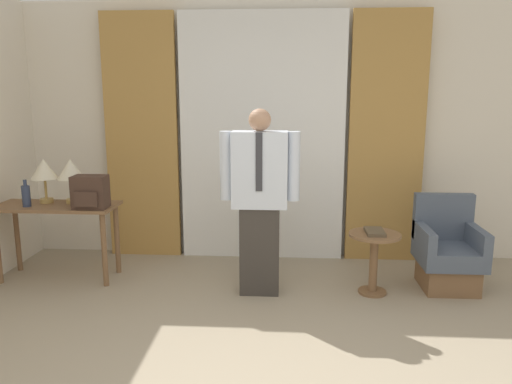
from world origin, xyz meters
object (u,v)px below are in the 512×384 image
(bottle_near_edge, at_px, (26,195))
(armchair, at_px, (447,254))
(table_lamp_left, at_px, (44,171))
(side_table, at_px, (374,253))
(book, at_px, (375,232))
(desk, at_px, (57,218))
(table_lamp_right, at_px, (71,171))
(person, at_px, (260,197))
(backpack, at_px, (90,192))

(bottle_near_edge, distance_m, armchair, 3.92)
(bottle_near_edge, bearing_deg, table_lamp_left, 59.81)
(side_table, distance_m, book, 0.19)
(desk, relative_size, bottle_near_edge, 4.49)
(armchair, bearing_deg, table_lamp_right, 178.70)
(table_lamp_left, distance_m, book, 3.13)
(desk, height_order, book, desk)
(desk, bearing_deg, side_table, -3.73)
(book, bearing_deg, table_lamp_right, 174.38)
(armchair, distance_m, side_table, 0.73)
(book, bearing_deg, person, -176.83)
(armchair, xyz_separation_m, book, (-0.70, -0.20, 0.26))
(side_table, height_order, book, book)
(table_lamp_right, relative_size, person, 0.26)
(table_lamp_right, height_order, backpack, table_lamp_right)
(armchair, bearing_deg, backpack, -177.87)
(table_lamp_right, bearing_deg, side_table, -5.67)
(desk, relative_size, armchair, 1.36)
(table_lamp_right, height_order, bottle_near_edge, table_lamp_right)
(side_table, bearing_deg, book, 131.38)
(desk, height_order, table_lamp_left, table_lamp_left)
(table_lamp_right, bearing_deg, desk, -145.98)
(bottle_near_edge, relative_size, person, 0.15)
(table_lamp_left, distance_m, backpack, 0.58)
(table_lamp_left, distance_m, table_lamp_right, 0.26)
(desk, relative_size, table_lamp_left, 2.69)
(backpack, bearing_deg, book, -1.71)
(table_lamp_right, height_order, person, person)
(backpack, distance_m, person, 1.56)
(backpack, height_order, side_table, backpack)
(table_lamp_left, xyz_separation_m, side_table, (3.08, -0.28, -0.66))
(person, xyz_separation_m, side_table, (1.01, 0.05, -0.51))
(backpack, relative_size, side_table, 0.55)
(bottle_near_edge, bearing_deg, side_table, -1.87)
(table_lamp_left, distance_m, armchair, 3.85)
(backpack, distance_m, side_table, 2.62)
(bottle_near_edge, height_order, book, bottle_near_edge)
(table_lamp_right, distance_m, armchair, 3.60)
(table_lamp_left, bearing_deg, desk, -34.02)
(table_lamp_left, relative_size, backpack, 1.39)
(side_table, bearing_deg, armchair, 15.97)
(backpack, xyz_separation_m, side_table, (2.57, -0.08, -0.50))
(bottle_near_edge, height_order, person, person)
(bottle_near_edge, distance_m, side_table, 3.22)
(person, bearing_deg, table_lamp_right, 169.58)
(table_lamp_right, distance_m, side_table, 2.92)
(person, bearing_deg, side_table, 3.03)
(book, bearing_deg, armchair, 15.75)
(armchair, relative_size, side_table, 1.51)
(backpack, bearing_deg, person, -4.87)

